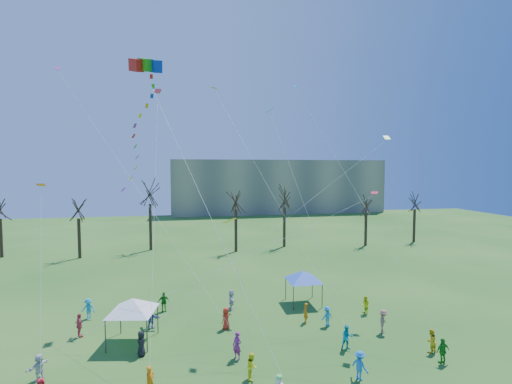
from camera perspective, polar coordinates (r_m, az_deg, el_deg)
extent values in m
cube|color=gray|center=(103.92, 3.45, 0.94)|extent=(60.00, 14.00, 15.00)
cylinder|color=black|center=(62.36, -35.65, -6.01)|extent=(0.44, 0.44, 5.52)
cylinder|color=black|center=(56.15, -26.43, -6.67)|extent=(0.44, 0.44, 5.61)
cylinder|color=black|center=(57.54, -16.53, -5.40)|extent=(0.44, 0.44, 7.15)
cylinder|color=black|center=(54.28, -3.23, -6.19)|extent=(0.44, 0.44, 6.42)
cylinder|color=black|center=(57.83, 4.55, -5.61)|extent=(0.44, 0.44, 6.36)
cylinder|color=black|center=(61.27, 17.15, -5.76)|extent=(0.44, 0.44, 5.25)
cylinder|color=black|center=(67.29, 23.98, -4.93)|extent=(0.44, 0.44, 5.59)
cube|color=red|center=(27.20, -18.61, 18.67)|extent=(1.11, 1.34, 1.13)
cube|color=#239A14|center=(27.13, -17.28, 18.74)|extent=(1.11, 1.34, 1.13)
cube|color=#0E30B0|center=(27.07, -15.94, 18.79)|extent=(1.11, 1.34, 1.13)
cylinder|color=white|center=(21.43, -8.37, -1.58)|extent=(0.02, 0.02, 20.45)
cylinder|color=#3F3F44|center=(28.17, -22.96, -20.49)|extent=(0.09, 0.09, 2.29)
cylinder|color=#3F3F44|center=(27.30, -17.04, -21.17)|extent=(0.09, 0.09, 2.29)
cylinder|color=#3F3F44|center=(30.59, -20.86, -18.44)|extent=(0.09, 0.09, 2.29)
cylinder|color=#3F3F44|center=(29.79, -15.44, -18.95)|extent=(0.09, 0.09, 2.29)
pyramid|color=white|center=(28.32, -19.15, -16.70)|extent=(4.29, 4.29, 0.98)
cylinder|color=#3F3F44|center=(33.21, 6.02, -16.51)|extent=(0.07, 0.07, 2.17)
cylinder|color=#3F3F44|center=(34.01, 10.54, -16.06)|extent=(0.07, 0.07, 2.17)
cylinder|color=#3F3F44|center=(35.65, 4.77, -15.07)|extent=(0.07, 0.07, 2.17)
cylinder|color=#3F3F44|center=(36.40, 9.00, -14.70)|extent=(0.07, 0.07, 2.17)
pyramid|color=blue|center=(34.31, 7.60, -13.13)|extent=(4.13, 4.13, 0.93)
imported|color=orange|center=(23.19, -16.60, -26.93)|extent=(0.66, 0.69, 1.59)
imported|color=#FFF51A|center=(23.70, -0.64, -26.04)|extent=(0.76, 0.89, 1.59)
imported|color=blue|center=(24.41, 16.29, -25.07)|extent=(1.07, 1.29, 1.73)
imported|color=#208B1E|center=(27.91, 27.71, -21.57)|extent=(1.01, 0.52, 1.66)
imported|color=silver|center=(26.91, -31.40, -22.78)|extent=(1.17, 1.49, 1.58)
imported|color=black|center=(27.13, -17.88, -22.05)|extent=(0.61, 0.87, 1.69)
imported|color=#922479|center=(25.60, -3.04, -23.34)|extent=(0.78, 0.79, 1.83)
imported|color=#0DA3B8|center=(27.49, 14.37, -21.62)|extent=(0.89, 0.73, 1.69)
imported|color=#996853|center=(30.63, 19.71, -18.90)|extent=(1.26, 1.29, 1.78)
imported|color=#D84859|center=(31.28, -26.41, -18.57)|extent=(0.89, 1.13, 1.79)
imported|color=#49559E|center=(30.94, -16.47, -18.69)|extent=(1.53, 1.38, 1.69)
imported|color=red|center=(29.74, -4.84, -19.49)|extent=(0.95, 0.97, 1.69)
imported|color=orange|center=(30.94, 7.92, -18.62)|extent=(0.51, 0.66, 1.63)
imported|color=#D6E618|center=(33.64, 17.10, -16.92)|extent=(0.65, 0.81, 1.58)
imported|color=#1892C7|center=(34.38, -25.25, -16.52)|extent=(1.24, 0.88, 1.73)
imported|color=#1D7A1A|center=(33.80, -14.57, -16.66)|extent=(1.08, 0.66, 1.71)
imported|color=silver|center=(33.26, -3.94, -16.79)|extent=(0.63, 1.71, 1.82)
imported|color=gold|center=(29.02, 26.20, -20.57)|extent=(0.93, 0.82, 1.61)
imported|color=#198ACC|center=(30.72, 11.29, -18.89)|extent=(1.15, 0.89, 1.57)
cube|color=#FF5B0D|center=(27.16, -31.15, 0.99)|extent=(0.59, 0.73, 0.20)
cylinder|color=white|center=(24.96, -31.17, -11.09)|extent=(0.01, 0.01, 11.46)
cube|color=#F8298A|center=(35.39, -15.44, 15.30)|extent=(0.74, 0.84, 0.29)
cylinder|color=white|center=(27.39, -15.89, -0.69)|extent=(0.01, 0.01, 23.28)
cube|color=yellow|center=(21.37, -4.31, -4.62)|extent=(0.90, 0.88, 0.33)
cylinder|color=white|center=(22.05, -2.47, -15.28)|extent=(0.01, 0.01, 7.90)
cube|color=#1BCFAD|center=(29.50, 2.26, 12.92)|extent=(0.60, 0.53, 0.40)
cylinder|color=white|center=(25.29, 8.36, -3.75)|extent=(0.01, 0.01, 18.50)
cube|color=#2887E4|center=(37.44, 6.30, 16.51)|extent=(0.72, 0.70, 0.37)
cylinder|color=white|center=(30.39, 15.27, 0.80)|extent=(0.01, 0.01, 25.11)
cube|color=red|center=(28.29, 18.43, -0.11)|extent=(0.73, 0.78, 0.17)
cylinder|color=white|center=(24.59, -4.75, -11.69)|extent=(0.01, 0.01, 24.51)
cube|color=#70F138|center=(35.25, 20.19, 8.17)|extent=(0.59, 0.65, 0.40)
cylinder|color=white|center=(28.51, 4.37, -4.75)|extent=(0.01, 0.01, 25.98)
cube|color=#A72F9E|center=(40.42, -29.17, 16.92)|extent=(0.71, 0.77, 0.36)
cylinder|color=white|center=(30.34, -19.35, 1.89)|extent=(0.01, 0.01, 29.37)
cube|color=#FF9E0D|center=(40.52, -6.70, 16.20)|extent=(0.61, 0.47, 0.16)
cylinder|color=white|center=(31.71, 1.63, 1.47)|extent=(0.01, 0.01, 27.14)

